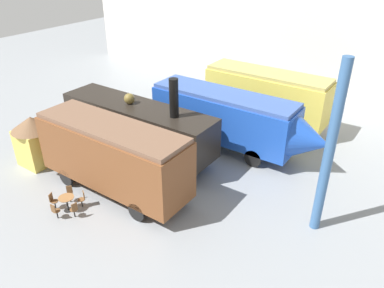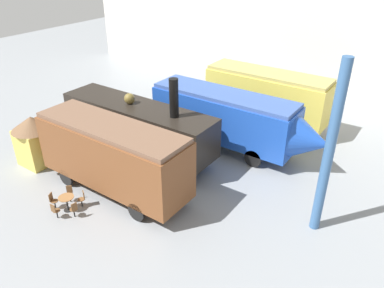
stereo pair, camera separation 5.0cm
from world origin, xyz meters
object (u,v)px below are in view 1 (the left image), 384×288
at_px(passenger_coach_vintage, 266,94).
at_px(passenger_coach_wooden, 113,154).
at_px(cafe_table_near, 67,201).
at_px(ticket_kiosk, 34,138).
at_px(steam_locomotive, 138,123).
at_px(streamlined_locomotive, 235,119).
at_px(cafe_chair_0, 70,193).
at_px(visitor_person, 136,156).

distance_m(passenger_coach_vintage, passenger_coach_wooden, 12.17).
height_order(cafe_table_near, ticket_kiosk, ticket_kiosk).
relative_size(cafe_table_near, ticket_kiosk, 0.26).
height_order(steam_locomotive, ticket_kiosk, steam_locomotive).
bearing_deg(streamlined_locomotive, cafe_table_near, -109.88).
distance_m(cafe_chair_0, ticket_kiosk, 4.88).
bearing_deg(passenger_coach_wooden, cafe_table_near, -106.14).
bearing_deg(steam_locomotive, streamlined_locomotive, 39.69).
distance_m(streamlined_locomotive, cafe_table_near, 10.78).
relative_size(passenger_coach_vintage, streamlined_locomotive, 0.76).
relative_size(cafe_table_near, cafe_chair_0, 0.89).
bearing_deg(passenger_coach_vintage, cafe_table_near, -104.34).
bearing_deg(cafe_table_near, steam_locomotive, 98.14).
distance_m(streamlined_locomotive, ticket_kiosk, 11.83).
xyz_separation_m(steam_locomotive, visitor_person, (1.25, -1.67, -1.07)).
xyz_separation_m(cafe_table_near, ticket_kiosk, (-5.02, 1.97, 1.09)).
xyz_separation_m(passenger_coach_wooden, cafe_chair_0, (-1.25, -2.03, -1.71)).
distance_m(steam_locomotive, visitor_person, 2.34).
relative_size(passenger_coach_vintage, steam_locomotive, 0.84).
relative_size(steam_locomotive, passenger_coach_wooden, 1.20).
height_order(cafe_chair_0, visitor_person, visitor_person).
xyz_separation_m(steam_locomotive, passenger_coach_wooden, (1.65, -3.68, 0.18)).
height_order(passenger_coach_vintage, streamlined_locomotive, passenger_coach_vintage).
height_order(passenger_coach_wooden, cafe_chair_0, passenger_coach_wooden).
distance_m(cafe_table_near, ticket_kiosk, 5.51).
height_order(steam_locomotive, cafe_table_near, steam_locomotive).
bearing_deg(passenger_coach_wooden, ticket_kiosk, -173.78).
relative_size(cafe_table_near, visitor_person, 0.44).
height_order(steam_locomotive, visitor_person, steam_locomotive).
bearing_deg(steam_locomotive, passenger_coach_wooden, -65.86).
height_order(streamlined_locomotive, passenger_coach_wooden, passenger_coach_wooden).
bearing_deg(passenger_coach_vintage, cafe_chair_0, -106.79).
bearing_deg(cafe_table_near, ticket_kiosk, 158.61).
distance_m(steam_locomotive, ticket_kiosk, 5.98).
height_order(passenger_coach_vintage, cafe_chair_0, passenger_coach_vintage).
xyz_separation_m(passenger_coach_vintage, ticket_kiosk, (-8.71, -12.44, -0.66)).
height_order(passenger_coach_vintage, steam_locomotive, steam_locomotive).
bearing_deg(passenger_coach_vintage, visitor_person, -108.77).
bearing_deg(passenger_coach_wooden, passenger_coach_vintage, 76.07).
relative_size(passenger_coach_vintage, passenger_coach_wooden, 1.01).
relative_size(cafe_chair_0, visitor_person, 0.49).
bearing_deg(passenger_coach_wooden, streamlined_locomotive, 68.85).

